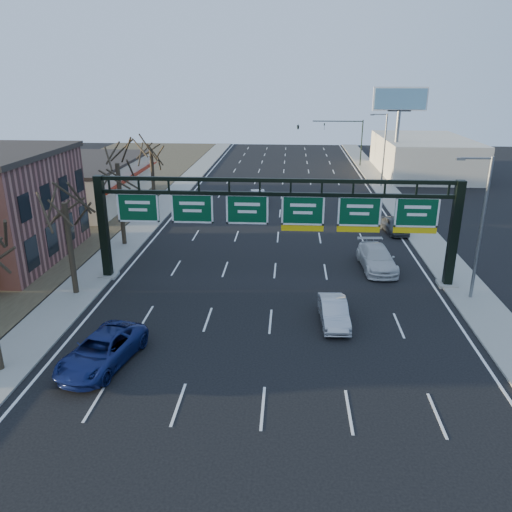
# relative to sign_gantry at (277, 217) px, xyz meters

# --- Properties ---
(ground) EXTENTS (160.00, 160.00, 0.00)m
(ground) POSITION_rel_sign_gantry_xyz_m (-0.16, -8.00, -4.63)
(ground) COLOR black
(ground) RESTS_ON ground
(sidewalk_left) EXTENTS (3.00, 120.00, 0.12)m
(sidewalk_left) POSITION_rel_sign_gantry_xyz_m (-12.96, 12.00, -4.57)
(sidewalk_left) COLOR gray
(sidewalk_left) RESTS_ON ground
(sidewalk_right) EXTENTS (3.00, 120.00, 0.12)m
(sidewalk_right) POSITION_rel_sign_gantry_xyz_m (12.64, 12.00, -4.57)
(sidewalk_right) COLOR gray
(sidewalk_right) RESTS_ON ground
(dirt_strip_left) EXTENTS (21.00, 120.00, 0.06)m
(dirt_strip_left) POSITION_rel_sign_gantry_xyz_m (-25.16, 12.00, -4.60)
(dirt_strip_left) COLOR #473D2B
(dirt_strip_left) RESTS_ON ground
(lane_markings) EXTENTS (21.60, 120.00, 0.01)m
(lane_markings) POSITION_rel_sign_gantry_xyz_m (-0.16, 12.00, -4.62)
(lane_markings) COLOR white
(lane_markings) RESTS_ON ground
(sign_gantry) EXTENTS (24.60, 1.20, 7.20)m
(sign_gantry) POSITION_rel_sign_gantry_xyz_m (0.00, 0.00, 0.00)
(sign_gantry) COLOR black
(sign_gantry) RESTS_ON ground
(cream_strip) EXTENTS (10.90, 18.40, 4.70)m
(cream_strip) POSITION_rel_sign_gantry_xyz_m (-21.64, 21.00, -2.27)
(cream_strip) COLOR beige
(cream_strip) RESTS_ON ground
(building_right_distant) EXTENTS (12.00, 20.00, 5.00)m
(building_right_distant) POSITION_rel_sign_gantry_xyz_m (19.84, 42.00, -2.13)
(building_right_distant) COLOR beige
(building_right_distant) RESTS_ON ground
(tree_gantry) EXTENTS (3.60, 3.60, 8.48)m
(tree_gantry) POSITION_rel_sign_gantry_xyz_m (-12.96, -3.00, 2.48)
(tree_gantry) COLOR black
(tree_gantry) RESTS_ON sidewalk_left
(tree_mid) EXTENTS (3.60, 3.60, 9.24)m
(tree_mid) POSITION_rel_sign_gantry_xyz_m (-12.96, 7.00, 3.23)
(tree_mid) COLOR black
(tree_mid) RESTS_ON sidewalk_left
(tree_far) EXTENTS (3.60, 3.60, 8.86)m
(tree_far) POSITION_rel_sign_gantry_xyz_m (-12.96, 17.00, 2.86)
(tree_far) COLOR black
(tree_far) RESTS_ON sidewalk_left
(streetlight_near) EXTENTS (2.15, 0.22, 9.00)m
(streetlight_near) POSITION_rel_sign_gantry_xyz_m (12.31, -2.00, 0.45)
(streetlight_near) COLOR slate
(streetlight_near) RESTS_ON sidewalk_right
(streetlight_far) EXTENTS (2.15, 0.22, 9.00)m
(streetlight_far) POSITION_rel_sign_gantry_xyz_m (12.31, 32.00, 0.45)
(streetlight_far) COLOR slate
(streetlight_far) RESTS_ON sidewalk_right
(billboard_right) EXTENTS (7.00, 0.50, 12.00)m
(billboard_right) POSITION_rel_sign_gantry_xyz_m (14.84, 36.98, 4.43)
(billboard_right) COLOR slate
(billboard_right) RESTS_ON ground
(traffic_signal_mast) EXTENTS (10.16, 0.54, 7.00)m
(traffic_signal_mast) POSITION_rel_sign_gantry_xyz_m (5.53, 47.00, 0.87)
(traffic_signal_mast) COLOR black
(traffic_signal_mast) RESTS_ON ground
(car_blue_suv) EXTENTS (3.66, 5.90, 1.52)m
(car_blue_suv) POSITION_rel_sign_gantry_xyz_m (-8.21, -11.11, -3.87)
(car_blue_suv) COLOR navy
(car_blue_suv) RESTS_ON ground
(car_silver_sedan) EXTENTS (1.66, 4.27, 1.39)m
(car_silver_sedan) POSITION_rel_sign_gantry_xyz_m (3.45, -5.95, -3.94)
(car_silver_sedan) COLOR #A9A9AE
(car_silver_sedan) RESTS_ON ground
(car_white_wagon) EXTENTS (2.61, 5.73, 1.63)m
(car_white_wagon) POSITION_rel_sign_gantry_xyz_m (7.26, 2.92, -3.82)
(car_white_wagon) COLOR silver
(car_white_wagon) RESTS_ON ground
(car_grey_far) EXTENTS (2.42, 4.40, 1.42)m
(car_grey_far) POSITION_rel_sign_gantry_xyz_m (10.23, 11.98, -3.92)
(car_grey_far) COLOR #3F4144
(car_grey_far) RESTS_ON ground
(car_silver_distant) EXTENTS (2.04, 4.41, 1.40)m
(car_silver_distant) POSITION_rel_sign_gantry_xyz_m (-2.72, 22.17, -3.93)
(car_silver_distant) COLOR silver
(car_silver_distant) RESTS_ON ground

